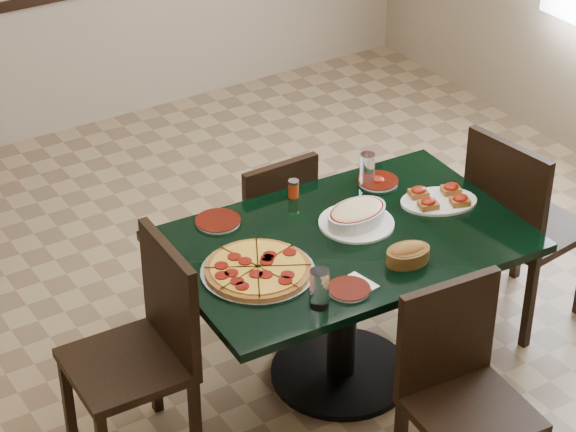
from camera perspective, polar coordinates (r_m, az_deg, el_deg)
floor at (r=5.32m, az=0.91°, el=-7.00°), size 5.50×5.50×0.00m
main_table at (r=4.87m, az=2.86°, el=-2.91°), size 1.55×1.04×0.75m
chair_far at (r=5.38m, az=-0.94°, el=-0.40°), size 0.40×0.40×0.84m
chair_near at (r=4.40m, az=8.71°, el=-8.46°), size 0.47×0.47×0.93m
chair_right at (r=5.35m, az=11.62°, el=-0.14°), size 0.52×0.52×1.00m
chair_left at (r=4.54m, az=-7.22°, el=-6.37°), size 0.47×0.47×0.98m
pepperoni_pizza at (r=4.53m, az=-1.54°, el=-2.73°), size 0.47×0.47×0.04m
lasagna_casserole at (r=4.84m, az=3.51°, el=0.04°), size 0.33×0.33×0.09m
bread_basket at (r=4.61m, az=6.11°, el=-1.92°), size 0.21×0.15×0.09m
bruschetta_platter at (r=5.04m, az=7.68°, el=0.90°), size 0.41×0.35×0.05m
side_plate_near at (r=4.44m, az=3.11°, el=-3.74°), size 0.17×0.17×0.02m
side_plate_far_r at (r=5.17m, az=4.59°, el=1.78°), size 0.19×0.19×0.03m
side_plate_far_l at (r=4.87m, az=-3.58°, el=-0.26°), size 0.20×0.20×0.02m
napkin_setting at (r=4.47m, az=3.44°, el=-3.55°), size 0.16×0.16×0.01m
water_glass_a at (r=5.13m, az=4.04°, el=2.40°), size 0.07×0.07×0.15m
water_glass_b at (r=4.31m, az=1.61°, el=-3.72°), size 0.08×0.08×0.16m
pepper_shaker at (r=5.03m, az=0.28°, el=1.41°), size 0.05×0.05×0.08m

